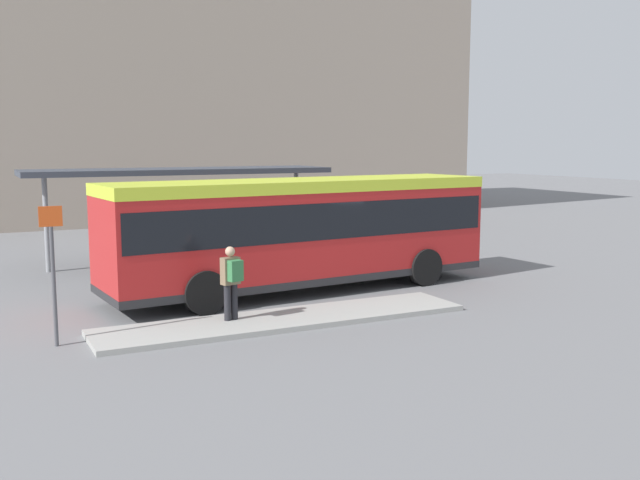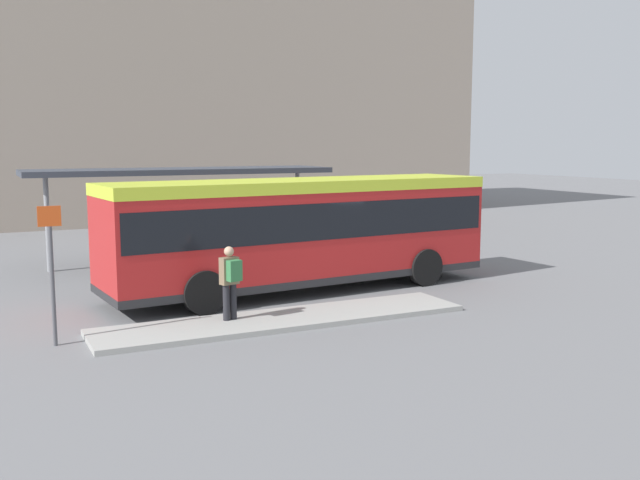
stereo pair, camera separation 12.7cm
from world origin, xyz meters
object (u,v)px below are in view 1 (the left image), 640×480
bicycle_green (438,244)px  platform_sign (53,269)px  potted_planter_near_shelter (248,248)px  city_bus (303,226)px  pedestrian_waiting (232,278)px  bicycle_blue (456,246)px  bicycle_yellow (428,240)px

bicycle_green → platform_sign: (-14.10, -6.69, 1.22)m
bicycle_green → potted_planter_near_shelter: bearing=101.2°
city_bus → potted_planter_near_shelter: size_ratio=8.20×
pedestrian_waiting → platform_sign: bearing=76.5°
bicycle_green → platform_sign: platform_sign is taller
bicycle_blue → potted_planter_near_shelter: potted_planter_near_shelter is taller
bicycle_green → potted_planter_near_shelter: size_ratio=1.13×
bicycle_blue → bicycle_green: size_ratio=1.03×
bicycle_yellow → potted_planter_near_shelter: bearing=-83.6°
pedestrian_waiting → platform_sign: 3.72m
bicycle_blue → platform_sign: (-14.26, -5.81, 1.22)m
city_bus → platform_sign: size_ratio=3.92×
bicycle_green → bicycle_yellow: (0.21, 0.88, 0.02)m
bicycle_blue → bicycle_green: bicycle_blue is taller
bicycle_blue → bicycle_yellow: (0.04, 1.76, 0.01)m
bicycle_yellow → platform_sign: size_ratio=0.58×
bicycle_blue → potted_planter_near_shelter: (-7.72, 0.67, 0.36)m
bicycle_blue → potted_planter_near_shelter: bearing=94.4°
pedestrian_waiting → bicycle_yellow: bearing=-67.6°
bicycle_blue → pedestrian_waiting: bearing=128.3°
bicycle_green → bicycle_yellow: 0.91m
pedestrian_waiting → bicycle_blue: size_ratio=1.05×
bicycle_green → platform_sign: size_ratio=0.54×
bicycle_blue → bicycle_yellow: size_ratio=0.96×
city_bus → bicycle_yellow: 9.14m
bicycle_blue → potted_planter_near_shelter: 7.76m
city_bus → potted_planter_near_shelter: (-0.16, 3.77, -1.09)m
bicycle_green → platform_sign: bearing=124.9°
platform_sign → bicycle_yellow: bearing=27.9°
city_bus → platform_sign: bearing=-162.9°
bicycle_yellow → bicycle_green: bearing=-15.1°
bicycle_yellow → city_bus: bearing=-59.0°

